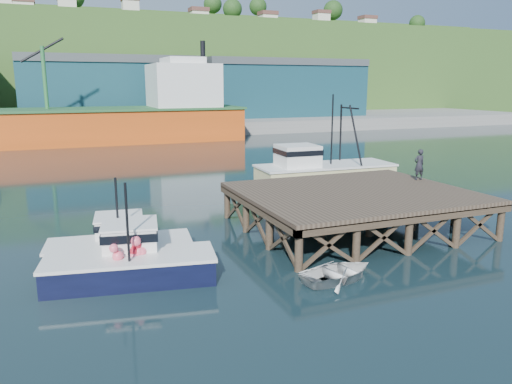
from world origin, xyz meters
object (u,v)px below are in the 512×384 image
boat_black (120,243)px  dinghy (339,272)px  trawler (323,169)px  boat_navy (130,259)px  dockworker (419,165)px

boat_black → dinghy: bearing=-29.9°
boat_black → trawler: bearing=39.9°
trawler → boat_navy: bearing=-138.8°
boat_black → dinghy: size_ratio=1.96×
dinghy → dockworker: bearing=-63.6°
boat_black → dockworker: (17.87, 1.40, 2.34)m
boat_navy → dockworker: 18.38m
boat_navy → trawler: bearing=48.5°
boat_navy → dockworker: bearing=22.7°
boat_navy → dinghy: bearing=-13.3°
boat_black → trawler: trawler is taller
boat_navy → boat_black: boat_navy is taller
boat_navy → trawler: 20.93m
boat_navy → boat_black: (-0.09, 2.73, -0.12)m
boat_navy → boat_black: size_ratio=1.07×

